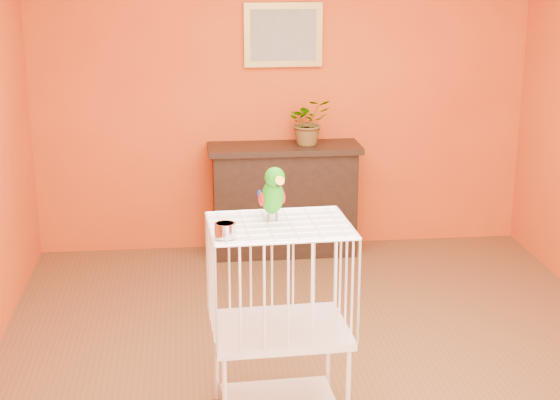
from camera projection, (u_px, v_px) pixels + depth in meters
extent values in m
plane|color=brown|center=(325.00, 366.00, 5.11)|extent=(4.50, 4.50, 0.00)
plane|color=#D55014|center=(283.00, 91.00, 6.90)|extent=(4.00, 0.00, 4.00)
plane|color=#D55014|center=(451.00, 319.00, 2.60)|extent=(4.00, 0.00, 4.00)
cube|color=black|center=(284.00, 202.00, 6.94)|extent=(1.14, 0.38, 0.85)
cube|color=black|center=(284.00, 148.00, 6.81)|extent=(1.21, 0.44, 0.05)
cube|color=black|center=(287.00, 208.00, 6.78)|extent=(0.80, 0.02, 0.43)
cube|color=maroon|center=(256.00, 216.00, 6.89)|extent=(0.05, 0.17, 0.27)
cube|color=#305329|center=(265.00, 216.00, 6.90)|extent=(0.05, 0.17, 0.27)
cube|color=maroon|center=(275.00, 216.00, 6.91)|extent=(0.05, 0.17, 0.27)
cube|color=#305329|center=(287.00, 215.00, 6.92)|extent=(0.05, 0.17, 0.27)
cube|color=maroon|center=(299.00, 215.00, 6.93)|extent=(0.05, 0.17, 0.27)
imported|color=#26722D|center=(308.00, 126.00, 6.80)|extent=(0.39, 0.42, 0.29)
cube|color=#AD8D3D|center=(283.00, 35.00, 6.74)|extent=(0.62, 0.03, 0.50)
cube|color=gray|center=(283.00, 35.00, 6.73)|extent=(0.52, 0.01, 0.40)
cube|color=white|center=(280.00, 330.00, 4.42)|extent=(0.72, 0.56, 0.04)
cube|color=white|center=(280.00, 225.00, 4.26)|extent=(0.72, 0.56, 0.01)
cylinder|color=white|center=(348.00, 393.00, 4.31)|extent=(0.03, 0.03, 0.48)
cylinder|color=white|center=(216.00, 359.00, 4.67)|extent=(0.03, 0.03, 0.48)
cylinder|color=white|center=(328.00, 351.00, 4.77)|extent=(0.03, 0.03, 0.48)
cylinder|color=silver|center=(225.00, 230.00, 4.04)|extent=(0.10, 0.10, 0.07)
cylinder|color=#59544C|center=(268.00, 218.00, 4.31)|extent=(0.01, 0.01, 0.04)
cylinder|color=#59544C|center=(277.00, 217.00, 4.33)|extent=(0.01, 0.01, 0.04)
ellipsoid|color=#0D8C06|center=(272.00, 197.00, 4.29)|extent=(0.15, 0.18, 0.21)
ellipsoid|color=#0D8C06|center=(275.00, 177.00, 4.23)|extent=(0.12, 0.13, 0.10)
cone|color=#FFA915|center=(278.00, 182.00, 4.19)|extent=(0.06, 0.08, 0.07)
cone|color=black|center=(277.00, 185.00, 4.21)|extent=(0.03, 0.03, 0.03)
sphere|color=black|center=(269.00, 177.00, 4.20)|extent=(0.01, 0.01, 0.01)
sphere|color=black|center=(283.00, 175.00, 4.22)|extent=(0.01, 0.01, 0.01)
ellipsoid|color=#A50C0C|center=(261.00, 199.00, 4.28)|extent=(0.04, 0.06, 0.07)
ellipsoid|color=navy|center=(282.00, 197.00, 4.32)|extent=(0.04, 0.06, 0.07)
cone|color=#0D8C06|center=(268.00, 206.00, 4.37)|extent=(0.10, 0.15, 0.11)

